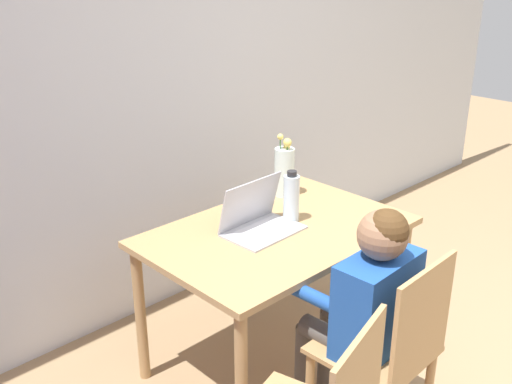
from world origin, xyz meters
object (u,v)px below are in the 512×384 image
person_seated (367,297)px  water_bottle (291,198)px  chair_occupied (388,353)px  laptop (258,219)px  flower_vase (284,170)px

person_seated → water_bottle: 0.65m
chair_occupied → laptop: size_ratio=2.47×
water_bottle → laptop: bearing=169.6°
flower_vase → water_bottle: size_ratio=1.33×
chair_occupied → person_seated: 0.23m
chair_occupied → water_bottle: water_bottle is taller
person_seated → laptop: size_ratio=2.94×
laptop → flower_vase: bearing=26.4°
person_seated → laptop: (0.03, 0.62, 0.11)m
person_seated → laptop: 0.63m
person_seated → laptop: bearing=-94.5°
chair_occupied → water_bottle: bearing=-108.2°
laptop → water_bottle: (0.18, -0.03, 0.06)m
laptop → flower_vase: size_ratio=1.08×
person_seated → flower_vase: flower_vase is taller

